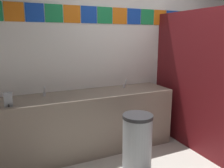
{
  "coord_description": "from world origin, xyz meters",
  "views": [
    {
      "loc": [
        -1.82,
        -1.73,
        1.61
      ],
      "look_at": [
        -0.65,
        0.84,
        1.01
      ],
      "focal_mm": 36.45,
      "sensor_mm": 36.0,
      "label": 1
    }
  ],
  "objects": [
    {
      "name": "wall_back",
      "position": [
        -0.0,
        1.48,
        1.26
      ],
      "size": [
        4.14,
        0.09,
        2.5
      ],
      "color": "white",
      "rests_on": "ground_plane"
    },
    {
      "name": "vanity_counter",
      "position": [
        -0.84,
        1.15,
        0.43
      ],
      "size": [
        2.36,
        0.59,
        0.84
      ],
      "color": "gray",
      "rests_on": "ground_plane"
    },
    {
      "name": "faucet_left",
      "position": [
        -1.43,
        1.24,
        0.89
      ],
      "size": [
        0.04,
        0.1,
        0.14
      ],
      "color": "silver",
      "rests_on": "vanity_counter"
    },
    {
      "name": "faucet_right",
      "position": [
        -0.25,
        1.24,
        0.89
      ],
      "size": [
        0.04,
        0.1,
        0.14
      ],
      "color": "silver",
      "rests_on": "vanity_counter"
    },
    {
      "name": "soap_dispenser",
      "position": [
        -1.86,
        0.97,
        0.92
      ],
      "size": [
        0.09,
        0.09,
        0.16
      ],
      "color": "gray",
      "rests_on": "vanity_counter"
    },
    {
      "name": "stall_divider",
      "position": [
        0.65,
        0.39,
        0.98
      ],
      "size": [
        0.92,
        1.58,
        1.95
      ],
      "color": "maroon",
      "rests_on": "ground_plane"
    },
    {
      "name": "toilet",
      "position": [
        0.98,
        1.07,
        0.3
      ],
      "size": [
        0.39,
        0.49,
        0.74
      ],
      "color": "white",
      "rests_on": "ground_plane"
    },
    {
      "name": "trash_bin",
      "position": [
        -0.52,
        0.4,
        0.36
      ],
      "size": [
        0.35,
        0.35,
        0.72
      ],
      "color": "#999EA3",
      "rests_on": "ground_plane"
    }
  ]
}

